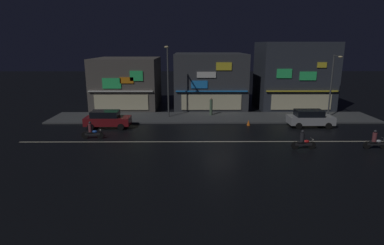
# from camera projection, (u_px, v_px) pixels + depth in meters

# --- Properties ---
(ground_plane) EXTENTS (140.00, 140.00, 0.00)m
(ground_plane) POSITION_uv_depth(u_px,v_px,m) (220.00, 142.00, 25.97)
(ground_plane) COLOR black
(lane_divider_stripe) EXTENTS (33.28, 0.16, 0.01)m
(lane_divider_stripe) POSITION_uv_depth(u_px,v_px,m) (220.00, 142.00, 25.97)
(lane_divider_stripe) COLOR beige
(lane_divider_stripe) RESTS_ON ground
(sidewalk_far) EXTENTS (35.03, 5.11, 0.14)m
(sidewalk_far) POSITION_uv_depth(u_px,v_px,m) (213.00, 117.00, 34.26)
(sidewalk_far) COLOR #424447
(sidewalk_far) RESTS_ON ground
(storefront_left_block) EXTENTS (8.74, 9.24, 6.75)m
(storefront_left_block) POSITION_uv_depth(u_px,v_px,m) (209.00, 80.00, 40.33)
(storefront_left_block) COLOR #383A3F
(storefront_left_block) RESTS_ON ground
(storefront_center_block) EXTENTS (8.79, 7.07, 8.13)m
(storefront_center_block) POSITION_uv_depth(u_px,v_px,m) (294.00, 75.00, 39.19)
(storefront_center_block) COLOR #2D333D
(storefront_center_block) RESTS_ON ground
(storefront_right_block) EXTENTS (7.85, 8.76, 6.19)m
(storefront_right_block) POSITION_uv_depth(u_px,v_px,m) (128.00, 83.00, 40.10)
(storefront_right_block) COLOR #56514C
(storefront_right_block) RESTS_ON ground
(streetlamp_west) EXTENTS (0.44, 1.64, 7.63)m
(streetlamp_west) POSITION_uv_depth(u_px,v_px,m) (168.00, 76.00, 33.05)
(streetlamp_west) COLOR #47494C
(streetlamp_west) RESTS_ON sidewalk_far
(streetlamp_mid) EXTENTS (0.44, 1.64, 6.67)m
(streetlamp_mid) POSITION_uv_depth(u_px,v_px,m) (333.00, 81.00, 32.99)
(streetlamp_mid) COLOR #47494C
(streetlamp_mid) RESTS_ON sidewalk_far
(pedestrian_on_sidewalk) EXTENTS (0.32, 0.32, 2.00)m
(pedestrian_on_sidewalk) POSITION_uv_depth(u_px,v_px,m) (211.00, 107.00, 34.93)
(pedestrian_on_sidewalk) COLOR #4C664C
(pedestrian_on_sidewalk) RESTS_ON sidewalk_far
(parked_car_near_kerb) EXTENTS (4.30, 1.98, 1.67)m
(parked_car_near_kerb) POSITION_uv_depth(u_px,v_px,m) (107.00, 119.00, 30.11)
(parked_car_near_kerb) COLOR maroon
(parked_car_near_kerb) RESTS_ON ground
(parked_car_trailing) EXTENTS (4.30, 1.98, 1.67)m
(parked_car_trailing) POSITION_uv_depth(u_px,v_px,m) (310.00, 118.00, 30.48)
(parked_car_trailing) COLOR #9EA0A5
(parked_car_trailing) RESTS_ON ground
(motorcycle_lead) EXTENTS (1.90, 0.60, 1.52)m
(motorcycle_lead) POSITION_uv_depth(u_px,v_px,m) (92.00, 132.00, 26.66)
(motorcycle_lead) COLOR black
(motorcycle_lead) RESTS_ON ground
(motorcycle_following) EXTENTS (1.90, 0.60, 1.52)m
(motorcycle_following) POSITION_uv_depth(u_px,v_px,m) (303.00, 141.00, 23.98)
(motorcycle_following) COLOR black
(motorcycle_following) RESTS_ON ground
(motorcycle_opposite_lane) EXTENTS (1.90, 0.60, 1.52)m
(motorcycle_opposite_lane) POSITION_uv_depth(u_px,v_px,m) (375.00, 141.00, 24.03)
(motorcycle_opposite_lane) COLOR black
(motorcycle_opposite_lane) RESTS_ON ground
(traffic_cone) EXTENTS (0.36, 0.36, 0.55)m
(traffic_cone) POSITION_uv_depth(u_px,v_px,m) (249.00, 123.00, 31.16)
(traffic_cone) COLOR orange
(traffic_cone) RESTS_ON ground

